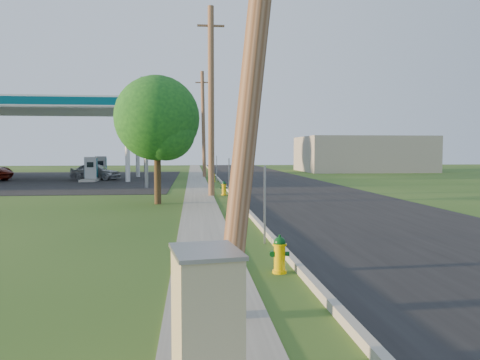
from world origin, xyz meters
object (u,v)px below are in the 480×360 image
at_px(hydrant_near, 280,254).
at_px(car_silver, 95,172).
at_px(utility_pole_mid, 211,101).
at_px(hydrant_mid, 224,188).
at_px(utility_cabinet, 206,321).
at_px(fuel_pump_ne, 91,172).
at_px(tree_lot, 146,132).
at_px(price_pylon, 145,102).
at_px(utility_pole_far, 203,124).
at_px(fuel_pump_se, 101,170).
at_px(hydrant_far, 213,177).
at_px(tree_verge, 159,121).

height_order(hydrant_near, car_silver, car_silver).
height_order(utility_pole_mid, hydrant_near, utility_pole_mid).
xyz_separation_m(hydrant_mid, utility_cabinet, (-1.53, -20.39, 0.33)).
bearing_deg(fuel_pump_ne, car_silver, 88.36).
bearing_deg(tree_lot, utility_cabinet, -83.72).
bearing_deg(price_pylon, utility_pole_far, 72.67).
distance_m(fuel_pump_ne, price_pylon, 10.17).
xyz_separation_m(hydrant_near, car_silver, (-9.56, 30.14, 0.32)).
height_order(utility_pole_mid, fuel_pump_ne, utility_pole_mid).
height_order(utility_pole_mid, utility_cabinet, utility_pole_mid).
bearing_deg(utility_pole_far, car_silver, -158.26).
xyz_separation_m(utility_pole_far, hydrant_near, (0.70, -33.67, -4.44)).
bearing_deg(fuel_pump_se, fuel_pump_ne, -90.00).
xyz_separation_m(tree_lot, utility_cabinet, (5.00, -45.42, -3.65)).
height_order(tree_lot, utility_cabinet, tree_lot).
relative_size(price_pylon, hydrant_far, 8.67).
xyz_separation_m(utility_pole_far, hydrant_mid, (0.69, -17.63, -4.42)).
bearing_deg(hydrant_far, price_pylon, -128.74).
bearing_deg(utility_cabinet, hydrant_far, 87.35).
height_order(hydrant_near, hydrant_mid, hydrant_mid).
distance_m(fuel_pump_se, tree_verge, 21.72).
distance_m(utility_pole_mid, car_silver, 17.49).
distance_m(tree_lot, utility_cabinet, 45.84).
height_order(hydrant_near, utility_cabinet, utility_cabinet).
distance_m(fuel_pump_se, hydrant_mid, 19.20).
distance_m(fuel_pump_ne, tree_lot, 13.29).
bearing_deg(tree_verge, fuel_pump_se, 107.48).
bearing_deg(hydrant_near, utility_pole_far, 91.19).
distance_m(price_pylon, car_silver, 11.29).
height_order(utility_pole_mid, price_pylon, utility_pole_mid).
distance_m(utility_pole_far, car_silver, 10.39).
height_order(utility_pole_mid, hydrant_far, utility_pole_mid).
height_order(tree_lot, hydrant_mid, tree_lot).
relative_size(fuel_pump_se, tree_verge, 0.56).
bearing_deg(price_pylon, utility_pole_mid, -54.66).
distance_m(utility_pole_far, hydrant_far, 8.21).
xyz_separation_m(utility_pole_mid, utility_cabinet, (-0.85, -20.01, -4.24)).
bearing_deg(tree_verge, tree_lot, 96.72).
distance_m(tree_verge, hydrant_near, 12.97).
xyz_separation_m(hydrant_mid, car_silver, (-9.55, 14.10, 0.31)).
bearing_deg(hydrant_near, tree_lot, 99.05).
bearing_deg(tree_lot, fuel_pump_ne, -103.82).
relative_size(fuel_pump_se, car_silver, 0.80).
relative_size(utility_pole_mid, hydrant_mid, 12.66).
relative_size(hydrant_far, utility_cabinet, 0.56).
bearing_deg(price_pylon, car_silver, 118.93).
xyz_separation_m(tree_verge, car_silver, (-6.42, 17.99, -2.98)).
relative_size(utility_pole_mid, tree_verge, 1.72).
bearing_deg(utility_cabinet, car_silver, 103.08).
xyz_separation_m(hydrant_near, hydrant_far, (-0.11, 26.77, 0.02)).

